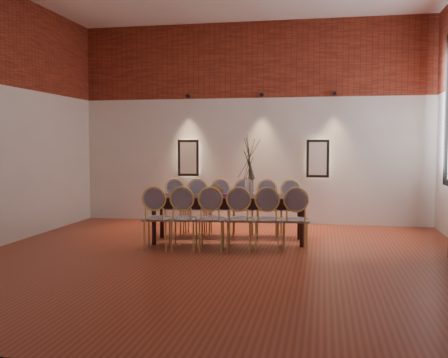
% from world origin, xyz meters
% --- Properties ---
extents(floor, '(7.00, 7.00, 0.02)m').
position_xyz_m(floor, '(0.00, 0.00, -0.01)').
color(floor, maroon).
rests_on(floor, ground).
extents(wall_back, '(7.00, 0.10, 4.00)m').
position_xyz_m(wall_back, '(0.00, 3.55, 2.00)').
color(wall_back, silver).
rests_on(wall_back, ground).
extents(wall_front, '(7.00, 0.10, 4.00)m').
position_xyz_m(wall_front, '(0.00, -3.55, 2.00)').
color(wall_front, silver).
rests_on(wall_front, ground).
extents(brick_band_back, '(7.00, 0.02, 1.50)m').
position_xyz_m(brick_band_back, '(0.00, 3.48, 3.25)').
color(brick_band_back, maroon).
rests_on(brick_band_back, ground).
extents(niche_left, '(0.36, 0.06, 0.66)m').
position_xyz_m(niche_left, '(-1.30, 3.45, 1.30)').
color(niche_left, '#FFEAC6').
rests_on(niche_left, wall_back).
extents(niche_right, '(0.36, 0.06, 0.66)m').
position_xyz_m(niche_right, '(1.30, 3.45, 1.30)').
color(niche_right, '#FFEAC6').
rests_on(niche_right, wall_back).
extents(spot_fixture_left, '(0.08, 0.10, 0.08)m').
position_xyz_m(spot_fixture_left, '(-1.30, 3.42, 2.55)').
color(spot_fixture_left, black).
rests_on(spot_fixture_left, wall_back).
extents(spot_fixture_mid, '(0.08, 0.10, 0.08)m').
position_xyz_m(spot_fixture_mid, '(0.20, 3.42, 2.55)').
color(spot_fixture_mid, black).
rests_on(spot_fixture_mid, wall_back).
extents(spot_fixture_right, '(0.08, 0.10, 0.08)m').
position_xyz_m(spot_fixture_right, '(1.60, 3.42, 2.55)').
color(spot_fixture_right, black).
rests_on(spot_fixture_right, wall_back).
extents(dining_table, '(2.54, 1.05, 0.75)m').
position_xyz_m(dining_table, '(-0.09, 1.33, 0.38)').
color(dining_table, black).
rests_on(dining_table, floor).
extents(chair_near_a, '(0.48, 0.48, 0.94)m').
position_xyz_m(chair_near_a, '(-1.04, 0.55, 0.47)').
color(chair_near_a, '#DDBC6E').
rests_on(chair_near_a, floor).
extents(chair_near_b, '(0.48, 0.48, 0.94)m').
position_xyz_m(chair_near_b, '(-0.63, 0.59, 0.47)').
color(chair_near_b, '#DDBC6E').
rests_on(chair_near_b, floor).
extents(chair_near_c, '(0.48, 0.48, 0.94)m').
position_xyz_m(chair_near_c, '(-0.22, 0.63, 0.47)').
color(chair_near_c, '#DDBC6E').
rests_on(chair_near_c, floor).
extents(chair_near_d, '(0.48, 0.48, 0.94)m').
position_xyz_m(chair_near_d, '(0.19, 0.68, 0.47)').
color(chair_near_d, '#DDBC6E').
rests_on(chair_near_d, floor).
extents(chair_near_e, '(0.48, 0.48, 0.94)m').
position_xyz_m(chair_near_e, '(0.60, 0.72, 0.47)').
color(chair_near_e, '#DDBC6E').
rests_on(chair_near_e, floor).
extents(chair_near_f, '(0.48, 0.48, 0.94)m').
position_xyz_m(chair_near_f, '(1.01, 0.77, 0.47)').
color(chair_near_f, '#DDBC6E').
rests_on(chair_near_f, floor).
extents(chair_far_a, '(0.48, 0.48, 0.94)m').
position_xyz_m(chair_far_a, '(-1.18, 1.89, 0.47)').
color(chair_far_a, '#DDBC6E').
rests_on(chair_far_a, floor).
extents(chair_far_b, '(0.48, 0.48, 0.94)m').
position_xyz_m(chair_far_b, '(-0.77, 1.94, 0.47)').
color(chair_far_b, '#DDBC6E').
rests_on(chair_far_b, floor).
extents(chair_far_c, '(0.48, 0.48, 0.94)m').
position_xyz_m(chair_far_c, '(-0.36, 1.98, 0.47)').
color(chair_far_c, '#DDBC6E').
rests_on(chair_far_c, floor).
extents(chair_far_d, '(0.48, 0.48, 0.94)m').
position_xyz_m(chair_far_d, '(0.05, 2.02, 0.47)').
color(chair_far_d, '#DDBC6E').
rests_on(chair_far_d, floor).
extents(chair_far_e, '(0.48, 0.48, 0.94)m').
position_xyz_m(chair_far_e, '(0.46, 2.07, 0.47)').
color(chair_far_e, '#DDBC6E').
rests_on(chair_far_e, floor).
extents(chair_far_f, '(0.48, 0.48, 0.94)m').
position_xyz_m(chair_far_f, '(0.86, 2.11, 0.47)').
color(chair_far_f, '#DDBC6E').
rests_on(chair_far_f, floor).
extents(vase, '(0.14, 0.14, 0.30)m').
position_xyz_m(vase, '(0.24, 1.36, 0.90)').
color(vase, silver).
rests_on(vase, dining_table).
extents(dried_branches, '(0.50, 0.50, 0.70)m').
position_xyz_m(dried_branches, '(0.24, 1.36, 1.35)').
color(dried_branches, '#473D29').
rests_on(dried_branches, vase).
extents(bowl, '(0.24, 0.24, 0.18)m').
position_xyz_m(bowl, '(-0.29, 1.26, 0.84)').
color(bowl, brown).
rests_on(bowl, dining_table).
extents(book, '(0.28, 0.21, 0.03)m').
position_xyz_m(book, '(-0.09, 1.38, 0.77)').
color(book, '#802360').
rests_on(book, dining_table).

